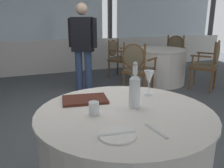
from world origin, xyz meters
The scene contains 16 objects.
ground_plane centered at (0.00, 0.00, 0.00)m, with size 15.14×15.14×0.00m, color #4C5156.
window_wall_far centered at (0.00, 3.54, 1.19)m, with size 11.65×0.14×3.00m.
foreground_table centered at (0.00, -1.21, 0.37)m, with size 1.18×1.18×0.74m.
side_plate centered at (-0.19, -1.50, 0.75)m, with size 0.20×0.20×0.01m, color white.
butter_knife centered at (-0.19, -1.50, 0.75)m, with size 0.20×0.02×0.00m, color silver.
dinner_fork centered at (0.02, -1.54, 0.74)m, with size 0.19×0.02×0.00m, color silver.
water_bottle centered at (0.09, -1.17, 0.87)m, with size 0.07×0.07×0.32m.
wine_glass centered at (0.31, -0.99, 0.89)m, with size 0.08×0.08×0.20m.
water_tumbler centered at (-0.21, -1.19, 0.78)m, with size 0.07×0.07×0.08m, color white.
menu_book centered at (-0.19, -0.92, 0.75)m, with size 0.33×0.22×0.02m, color #512319.
background_table_1 centered at (2.19, 1.64, 0.37)m, with size 1.20×1.20×0.74m.
dining_chair_1_0 centered at (1.61, 2.48, 0.52)m, with size 0.66×0.64×0.89m.
dining_chair_1_1 centered at (1.34, 1.05, 0.55)m, with size 0.64×0.66×0.96m.
dining_chair_1_2 centered at (2.77, 0.79, 0.56)m, with size 0.66×0.64×0.96m.
dining_chair_1_3 centered at (3.04, 2.22, 0.57)m, with size 0.64×0.66×0.98m.
diner_person_1 centered at (0.48, 1.49, 0.92)m, with size 0.44×0.38×1.62m.
Camera 1 is at (-0.63, -2.48, 1.31)m, focal length 36.57 mm.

